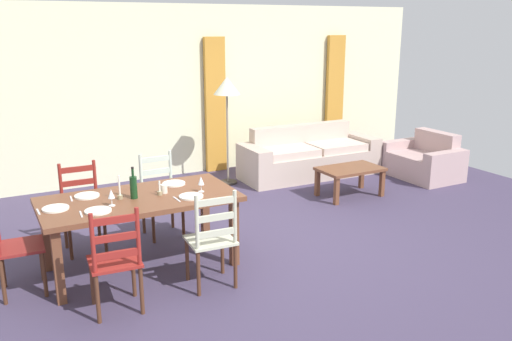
% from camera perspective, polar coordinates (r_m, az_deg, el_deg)
% --- Properties ---
extents(ground_plane, '(9.60, 9.60, 0.02)m').
position_cam_1_polar(ground_plane, '(6.08, 0.85, -7.96)').
color(ground_plane, '#413752').
extents(wall_far, '(9.60, 0.16, 2.70)m').
position_cam_1_polar(wall_far, '(8.69, -9.79, 8.20)').
color(wall_far, beige).
rests_on(wall_far, ground_plane).
extents(curtain_panel_left, '(0.35, 0.08, 2.20)m').
position_cam_1_polar(curtain_panel_left, '(8.88, -4.36, 6.90)').
color(curtain_panel_left, '#CA8930').
rests_on(curtain_panel_left, ground_plane).
extents(curtain_panel_right, '(0.35, 0.08, 2.20)m').
position_cam_1_polar(curtain_panel_right, '(10.08, 8.34, 7.78)').
color(curtain_panel_right, '#CA8930').
rests_on(curtain_panel_right, ground_plane).
extents(dining_table, '(1.90, 0.96, 0.75)m').
position_cam_1_polar(dining_table, '(5.43, -12.27, -3.63)').
color(dining_table, brown).
rests_on(dining_table, ground_plane).
extents(dining_chair_near_left, '(0.45, 0.43, 0.96)m').
position_cam_1_polar(dining_chair_near_left, '(4.71, -14.72, -9.24)').
color(dining_chair_near_left, maroon).
rests_on(dining_chair_near_left, ground_plane).
extents(dining_chair_near_right, '(0.44, 0.43, 0.96)m').
position_cam_1_polar(dining_chair_near_right, '(5.00, -4.67, -7.28)').
color(dining_chair_near_right, beige).
rests_on(dining_chair_near_right, ground_plane).
extents(dining_chair_far_left, '(0.43, 0.41, 0.96)m').
position_cam_1_polar(dining_chair_far_left, '(6.10, -18.00, -3.78)').
color(dining_chair_far_left, maroon).
rests_on(dining_chair_far_left, ground_plane).
extents(dining_chair_far_right, '(0.43, 0.41, 0.96)m').
position_cam_1_polar(dining_chair_far_right, '(6.32, -10.12, -2.56)').
color(dining_chair_far_right, silver).
rests_on(dining_chair_far_right, ground_plane).
extents(dining_chair_head_west, '(0.42, 0.44, 0.96)m').
position_cam_1_polar(dining_chair_head_west, '(5.33, -24.38, -7.18)').
color(dining_chair_head_west, maroon).
rests_on(dining_chair_head_west, ground_plane).
extents(dinner_plate_near_left, '(0.24, 0.24, 0.02)m').
position_cam_1_polar(dinner_plate_near_left, '(5.07, -16.44, -4.14)').
color(dinner_plate_near_left, white).
rests_on(dinner_plate_near_left, dining_table).
extents(fork_near_left, '(0.03, 0.17, 0.01)m').
position_cam_1_polar(fork_near_left, '(5.05, -18.10, -4.43)').
color(fork_near_left, silver).
rests_on(fork_near_left, dining_table).
extents(dinner_plate_near_right, '(0.24, 0.24, 0.02)m').
position_cam_1_polar(dinner_plate_near_right, '(5.30, -6.91, -2.75)').
color(dinner_plate_near_right, white).
rests_on(dinner_plate_near_right, dining_table).
extents(fork_near_right, '(0.02, 0.17, 0.01)m').
position_cam_1_polar(fork_near_right, '(5.26, -8.43, -3.04)').
color(fork_near_right, silver).
rests_on(fork_near_right, dining_table).
extents(dinner_plate_far_left, '(0.24, 0.24, 0.02)m').
position_cam_1_polar(dinner_plate_far_left, '(5.54, -17.52, -2.58)').
color(dinner_plate_far_left, white).
rests_on(dinner_plate_far_left, dining_table).
extents(fork_far_left, '(0.03, 0.17, 0.01)m').
position_cam_1_polar(fork_far_left, '(5.52, -19.04, -2.84)').
color(fork_far_left, silver).
rests_on(fork_far_left, dining_table).
extents(dinner_plate_far_right, '(0.24, 0.24, 0.02)m').
position_cam_1_polar(dinner_plate_far_right, '(5.75, -8.72, -1.37)').
color(dinner_plate_far_right, white).
rests_on(dinner_plate_far_right, dining_table).
extents(fork_far_right, '(0.03, 0.17, 0.01)m').
position_cam_1_polar(fork_far_right, '(5.71, -10.13, -1.63)').
color(fork_far_right, silver).
rests_on(fork_far_right, dining_table).
extents(dinner_plate_head_west, '(0.24, 0.24, 0.02)m').
position_cam_1_polar(dinner_plate_head_west, '(5.26, -20.53, -3.80)').
color(dinner_plate_head_west, white).
rests_on(dinner_plate_head_west, dining_table).
extents(fork_head_west, '(0.02, 0.17, 0.01)m').
position_cam_1_polar(fork_head_west, '(5.25, -22.14, -4.07)').
color(fork_head_west, silver).
rests_on(fork_head_west, dining_table).
extents(wine_bottle, '(0.07, 0.07, 0.32)m').
position_cam_1_polar(wine_bottle, '(5.34, -12.89, -1.69)').
color(wine_bottle, '#143819').
rests_on(wine_bottle, dining_table).
extents(wine_glass_near_left, '(0.06, 0.06, 0.16)m').
position_cam_1_polar(wine_glass_near_left, '(5.17, -15.13, -2.48)').
color(wine_glass_near_left, white).
rests_on(wine_glass_near_left, dining_table).
extents(wine_glass_near_right, '(0.06, 0.06, 0.16)m').
position_cam_1_polar(wine_glass_near_right, '(5.44, -5.87, -1.15)').
color(wine_glass_near_right, white).
rests_on(wine_glass_near_right, dining_table).
extents(coffee_cup_primary, '(0.07, 0.07, 0.09)m').
position_cam_1_polar(coffee_cup_primary, '(5.46, -9.76, -1.93)').
color(coffee_cup_primary, silver).
rests_on(coffee_cup_primary, dining_table).
extents(candle_tall, '(0.05, 0.05, 0.24)m').
position_cam_1_polar(candle_tall, '(5.36, -14.27, -2.28)').
color(candle_tall, '#998C66').
rests_on(candle_tall, dining_table).
extents(candle_short, '(0.05, 0.05, 0.15)m').
position_cam_1_polar(candle_short, '(5.41, -10.20, -2.20)').
color(candle_short, '#998C66').
rests_on(candle_short, dining_table).
extents(couch, '(2.30, 0.85, 0.80)m').
position_cam_1_polar(couch, '(8.77, 5.54, 1.38)').
color(couch, '#C4AD9E').
rests_on(couch, ground_plane).
extents(coffee_table, '(0.90, 0.56, 0.42)m').
position_cam_1_polar(coffee_table, '(7.75, 9.97, -0.16)').
color(coffee_table, brown).
rests_on(coffee_table, ground_plane).
extents(armchair_upholstered, '(0.81, 1.16, 0.72)m').
position_cam_1_polar(armchair_upholstered, '(9.07, 17.50, 0.92)').
color(armchair_upholstered, '#BA9A98').
rests_on(armchair_upholstered, ground_plane).
extents(standing_lamp, '(0.40, 0.40, 1.64)m').
position_cam_1_polar(standing_lamp, '(8.07, -3.11, 8.30)').
color(standing_lamp, '#332D28').
rests_on(standing_lamp, ground_plane).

